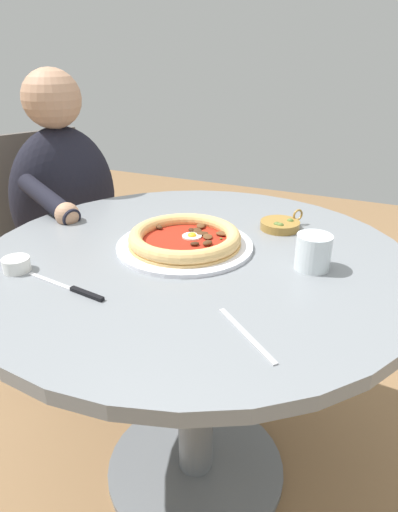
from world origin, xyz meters
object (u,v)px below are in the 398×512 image
at_px(water_glass, 313,254).
at_px(olive_pan, 280,225).
at_px(fork_utensil, 246,334).
at_px(diner_person, 71,248).
at_px(pizza_on_plate, 185,240).
at_px(ramekin_capers, 16,264).
at_px(steak_knife, 75,290).
at_px(dining_table, 195,310).
at_px(cafe_chair_diner, 54,230).

bearing_deg(water_glass, olive_pan, 121.74).
xyz_separation_m(olive_pan, fork_utensil, (0.08, -0.51, -0.01)).
relative_size(water_glass, diner_person, 0.07).
bearing_deg(fork_utensil, olive_pan, 98.67).
bearing_deg(pizza_on_plate, ramekin_capers, -136.37).
relative_size(water_glass, steak_knife, 0.37).
distance_m(dining_table, olive_pan, 0.33).
bearing_deg(dining_table, steak_knife, -117.94).
distance_m(olive_pan, diner_person, 0.83).
bearing_deg(water_glass, steak_knife, -143.83).
distance_m(ramekin_capers, olive_pan, 0.68).
distance_m(dining_table, diner_person, 0.71).
xyz_separation_m(fork_utensil, diner_person, (-0.87, 0.57, -0.23)).
relative_size(dining_table, fork_utensil, 7.21).
relative_size(dining_table, ramekin_capers, 17.38).
bearing_deg(steak_knife, water_glass, 36.17).
relative_size(ramekin_capers, olive_pan, 0.50).
distance_m(steak_knife, olive_pan, 0.59).
relative_size(dining_table, diner_person, 0.92).
relative_size(pizza_on_plate, olive_pan, 2.83).
distance_m(olive_pan, cafe_chair_diner, 0.95).
xyz_separation_m(diner_person, cafe_chair_diner, (-0.13, 0.06, 0.03)).
height_order(dining_table, cafe_chair_diner, cafe_chair_diner).
xyz_separation_m(water_glass, steak_knife, (-0.42, -0.30, -0.03)).
relative_size(fork_utensil, diner_person, 0.13).
xyz_separation_m(steak_knife, cafe_chair_diner, (-0.63, 0.63, -0.20)).
bearing_deg(ramekin_capers, water_glass, 25.55).
height_order(steak_knife, cafe_chair_diner, cafe_chair_diner).
height_order(dining_table, water_glass, water_glass).
bearing_deg(diner_person, pizza_on_plate, -24.32).
height_order(dining_table, olive_pan, olive_pan).
bearing_deg(olive_pan, steak_knife, -119.52).
distance_m(pizza_on_plate, diner_person, 0.71).
height_order(dining_table, fork_utensil, fork_utensil).
bearing_deg(cafe_chair_diner, water_glass, -17.16).
relative_size(pizza_on_plate, diner_person, 0.30).
bearing_deg(cafe_chair_diner, pizza_on_plate, -24.53).
bearing_deg(dining_table, diner_person, 155.32).
bearing_deg(water_glass, diner_person, 164.11).
bearing_deg(dining_table, fork_utensil, -50.44).
height_order(steak_knife, fork_utensil, steak_knife).
distance_m(pizza_on_plate, fork_utensil, 0.39).
distance_m(diner_person, cafe_chair_diner, 0.15).
bearing_deg(olive_pan, water_glass, -58.26).
bearing_deg(cafe_chair_diner, ramekin_capers, -53.09).
height_order(olive_pan, diner_person, diner_person).
height_order(ramekin_capers, fork_utensil, ramekin_capers).
xyz_separation_m(pizza_on_plate, olive_pan, (0.18, 0.22, -0.01)).
distance_m(pizza_on_plate, cafe_chair_diner, 0.84).
bearing_deg(pizza_on_plate, dining_table, -30.25).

